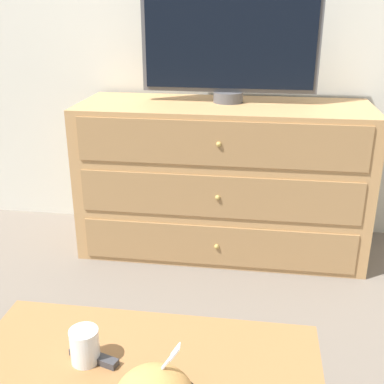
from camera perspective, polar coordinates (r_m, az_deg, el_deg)
The scene contains 5 objects.
ground_plane at distance 2.90m, azimuth 2.93°, elevation -3.66°, with size 12.00×12.00×0.00m, color #70665B.
dresser at distance 2.48m, azimuth 3.61°, elevation 1.56°, with size 1.43×0.53×0.77m.
tv at distance 2.40m, azimuth 4.48°, elevation 17.17°, with size 0.85×0.15×0.54m.
drink_cup at distance 1.28m, azimuth -12.57°, elevation -17.55°, with size 0.07×0.07×0.09m.
remote_control at distance 1.29m, azimuth -11.56°, elevation -18.61°, with size 0.14×0.07×0.02m.
Camera 1 is at (0.23, -2.61, 1.23)m, focal length 45.00 mm.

